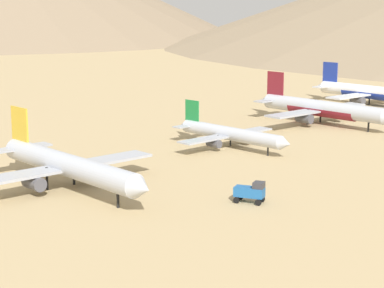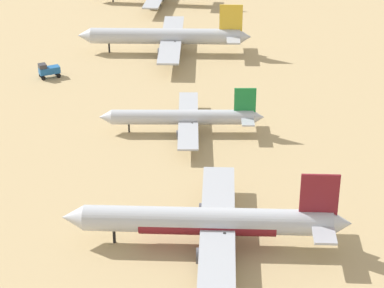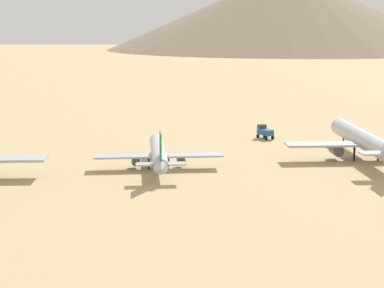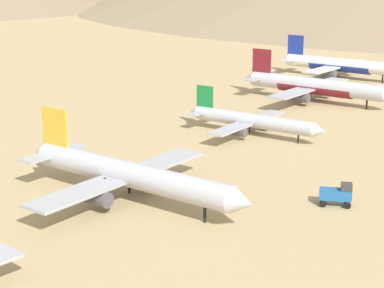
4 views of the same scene
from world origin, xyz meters
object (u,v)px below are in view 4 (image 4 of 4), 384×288
(parked_jet_3, at_px, (314,86))
(service_truck, at_px, (337,194))
(parked_jet_1, at_px, (127,175))
(parked_jet_4, at_px, (339,65))
(parked_jet_2, at_px, (251,121))

(parked_jet_3, height_order, service_truck, parked_jet_3)
(parked_jet_1, xyz_separation_m, parked_jet_3, (-11.41, 93.28, 0.06))
(parked_jet_1, height_order, parked_jet_3, parked_jet_3)
(service_truck, bearing_deg, parked_jet_3, 118.63)
(parked_jet_1, xyz_separation_m, parked_jet_4, (-23.08, 137.01, 0.01))
(parked_jet_2, relative_size, parked_jet_4, 0.75)
(parked_jet_3, distance_m, service_truck, 85.05)
(parked_jet_1, xyz_separation_m, parked_jet_2, (-5.99, 49.67, -1.12))
(parked_jet_4, bearing_deg, parked_jet_1, -80.44)
(parked_jet_2, xyz_separation_m, service_truck, (35.31, -31.01, -1.42))
(parked_jet_2, bearing_deg, parked_jet_4, 101.07)
(parked_jet_3, relative_size, parked_jet_4, 1.01)
(parked_jet_1, height_order, parked_jet_4, parked_jet_4)
(parked_jet_2, height_order, service_truck, parked_jet_2)
(parked_jet_1, distance_m, parked_jet_3, 93.98)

